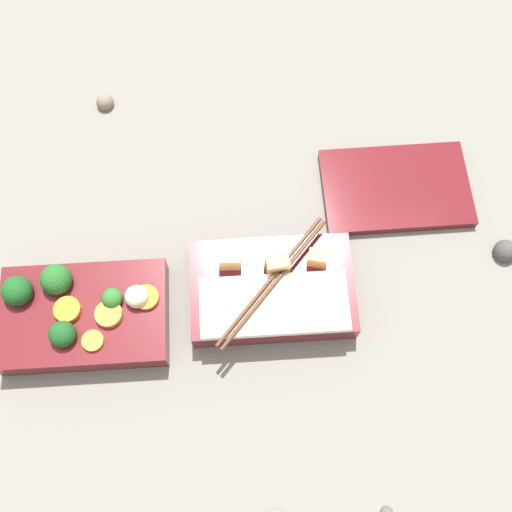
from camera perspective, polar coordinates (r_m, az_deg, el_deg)
ground_plane at (r=0.79m, az=-6.13°, el=-4.60°), size 3.00×3.00×0.00m
bento_tray_vegetable at (r=0.79m, az=-16.24°, el=-5.28°), size 0.21×0.13×0.07m
bento_tray_rice at (r=0.77m, az=1.57°, el=-3.31°), size 0.21×0.17×0.07m
bento_lid at (r=0.87m, az=13.17°, el=6.32°), size 0.21×0.13×0.01m
pebble_1 at (r=0.87m, az=22.65°, el=0.44°), size 0.03×0.03×0.03m
pebble_3 at (r=0.95m, az=-14.18°, el=14.00°), size 0.03×0.03×0.03m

